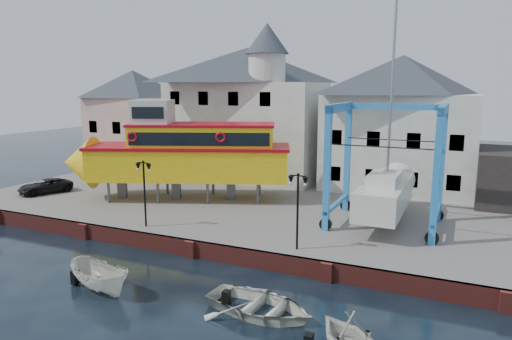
% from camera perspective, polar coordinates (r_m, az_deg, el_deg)
% --- Properties ---
extents(ground, '(140.00, 140.00, 0.00)m').
position_cam_1_polar(ground, '(26.93, -8.16, -10.75)').
color(ground, black).
rests_on(ground, ground).
extents(hardstanding, '(44.00, 22.00, 1.00)m').
position_cam_1_polar(hardstanding, '(36.09, 1.13, -4.29)').
color(hardstanding, '#62605B').
rests_on(hardstanding, ground).
extents(quay_wall, '(44.00, 0.47, 1.00)m').
position_cam_1_polar(quay_wall, '(26.84, -8.06, -9.69)').
color(quay_wall, maroon).
rests_on(quay_wall, ground).
extents(building_pink, '(8.00, 7.00, 10.30)m').
position_cam_1_polar(building_pink, '(50.40, -14.92, 6.09)').
color(building_pink, tan).
rests_on(building_pink, hardstanding).
extents(building_white_main, '(14.00, 8.30, 14.00)m').
position_cam_1_polar(building_white_main, '(43.69, -0.99, 7.39)').
color(building_white_main, '#BABBAF').
rests_on(building_white_main, hardstanding).
extents(building_white_right, '(12.00, 8.00, 11.20)m').
position_cam_1_polar(building_white_right, '(40.55, 17.57, 5.61)').
color(building_white_right, '#BABBAF').
rests_on(building_white_right, hardstanding).
extents(lamp_post_left, '(1.12, 0.32, 4.20)m').
position_cam_1_polar(lamp_post_left, '(28.95, -13.84, -0.84)').
color(lamp_post_left, black).
rests_on(lamp_post_left, hardstanding).
extents(lamp_post_right, '(1.12, 0.32, 4.20)m').
position_cam_1_polar(lamp_post_right, '(24.24, 5.25, -2.75)').
color(lamp_post_right, black).
rests_on(lamp_post_right, hardstanding).
extents(tour_boat, '(17.90, 10.24, 7.66)m').
position_cam_1_polar(tour_boat, '(35.72, -9.99, 2.13)').
color(tour_boat, '#59595E').
rests_on(tour_boat, hardstanding).
extents(travel_lift, '(6.93, 9.74, 14.66)m').
position_cam_1_polar(travel_lift, '(30.44, 16.11, -1.81)').
color(travel_lift, '#2376B2').
rests_on(travel_lift, hardstanding).
extents(van, '(3.48, 4.58, 1.16)m').
position_cam_1_polar(van, '(41.31, -24.84, -1.84)').
color(van, black).
rests_on(van, hardstanding).
extents(motorboat_a, '(4.37, 2.58, 1.59)m').
position_cam_1_polar(motorboat_a, '(23.89, -18.81, -14.08)').
color(motorboat_a, silver).
rests_on(motorboat_a, ground).
extents(motorboat_b, '(5.35, 4.11, 1.03)m').
position_cam_1_polar(motorboat_b, '(20.68, 0.41, -17.52)').
color(motorboat_b, silver).
rests_on(motorboat_b, ground).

